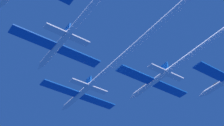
{
  "coord_description": "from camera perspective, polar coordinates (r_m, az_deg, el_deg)",
  "views": [
    {
      "loc": [
        -30.75,
        -58.99,
        -42.74
      ],
      "look_at": [
        0.01,
        -14.47,
        -0.34
      ],
      "focal_mm": 53.33,
      "sensor_mm": 36.0,
      "label": 1
    }
  ],
  "objects": [
    {
      "name": "jet_lead",
      "position": [
        64.66,
        3.5,
        2.57
      ],
      "size": [
        18.98,
        68.95,
        3.14
      ],
      "color": "silver"
    }
  ]
}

